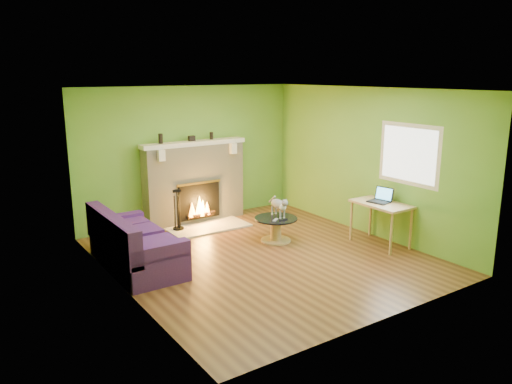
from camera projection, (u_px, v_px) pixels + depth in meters
floor at (263, 256)px, 7.91m from camera, size 5.00×5.00×0.00m
ceiling at (264, 89)px, 7.30m from camera, size 5.00×5.00×0.00m
wall_back at (189, 154)px, 9.62m from camera, size 5.00×0.00×5.00m
wall_front at (391, 213)px, 5.59m from camera, size 5.00×0.00×5.00m
wall_left at (119, 196)px, 6.38m from camera, size 0.00×5.00×5.00m
wall_right at (367, 162)px, 8.83m from camera, size 0.00×5.00×5.00m
window_frame at (409, 154)px, 8.04m from camera, size 0.00×1.20×1.20m
window_pane at (409, 155)px, 8.03m from camera, size 0.00×1.06×1.06m
fireplace at (195, 183)px, 9.59m from camera, size 2.10×0.46×1.58m
hearth at (208, 227)px, 9.35m from camera, size 1.50×0.75×0.03m
mantel at (194, 143)px, 9.40m from camera, size 2.10×0.28×0.08m
sofa at (133, 246)px, 7.40m from camera, size 0.88×1.90×0.85m
coffee_table at (276, 228)px, 8.57m from camera, size 0.74×0.74×0.42m
desk at (381, 208)px, 8.30m from camera, size 0.57×0.98×0.73m
cat at (278, 206)px, 8.57m from camera, size 0.28×0.60×0.36m
remote_silver at (275, 220)px, 8.37m from camera, size 0.17×0.13×0.02m
remote_black at (283, 220)px, 8.39m from camera, size 0.16×0.05×0.02m
laptop at (379, 195)px, 8.28m from camera, size 0.35×0.38×0.25m
fire_tools at (178, 209)px, 9.09m from camera, size 0.20×0.20×0.76m
mantel_vase_left at (161, 139)px, 9.03m from camera, size 0.08×0.08×0.18m
mantel_vase_right at (211, 136)px, 9.61m from camera, size 0.07×0.07×0.14m
mantel_box at (192, 138)px, 9.38m from camera, size 0.12×0.08×0.10m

